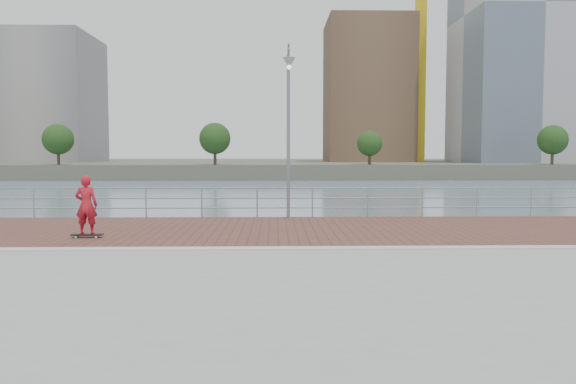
{
  "coord_description": "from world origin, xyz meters",
  "views": [
    {
      "loc": [
        -0.37,
        -13.74,
        2.4
      ],
      "look_at": [
        0.0,
        2.0,
        1.3
      ],
      "focal_mm": 35.0,
      "sensor_mm": 36.0,
      "label": 1
    }
  ],
  "objects": [
    {
      "name": "far_shore",
      "position": [
        0.0,
        122.5,
        -0.75
      ],
      "size": [
        320.0,
        95.0,
        2.5
      ],
      "primitive_type": "cube",
      "color": "#4C5142",
      "rests_on": "ground"
    },
    {
      "name": "street_lamp",
      "position": [
        0.12,
        6.07,
        4.21
      ],
      "size": [
        0.43,
        1.26,
        5.93
      ],
      "color": "slate",
      "rests_on": "brick_lane"
    },
    {
      "name": "guardrail",
      "position": [
        0.0,
        7.0,
        0.69
      ],
      "size": [
        39.06,
        0.06,
        1.13
      ],
      "color": "#8C9EA8",
      "rests_on": "brick_lane"
    },
    {
      "name": "brick_lane",
      "position": [
        0.0,
        3.6,
        0.01
      ],
      "size": [
        40.0,
        6.8,
        0.02
      ],
      "primitive_type": "cube",
      "color": "brown",
      "rests_on": "seawall"
    },
    {
      "name": "skateboard",
      "position": [
        -5.66,
        2.02,
        0.1
      ],
      "size": [
        0.87,
        0.25,
        0.1
      ],
      "rotation": [
        0.0,
        0.0,
        0.03
      ],
      "color": "black",
      "rests_on": "brick_lane"
    },
    {
      "name": "curb",
      "position": [
        0.0,
        0.0,
        0.03
      ],
      "size": [
        40.0,
        0.4,
        0.06
      ],
      "primitive_type": "cube",
      "color": "#B7B5AD",
      "rests_on": "seawall"
    },
    {
      "name": "skateboarder",
      "position": [
        -5.66,
        2.02,
        0.94
      ],
      "size": [
        0.62,
        0.42,
        1.67
      ],
      "primitive_type": "imported",
      "rotation": [
        0.0,
        0.0,
        3.18
      ],
      "color": "#B01726",
      "rests_on": "skateboard"
    },
    {
      "name": "seawall",
      "position": [
        0.0,
        -5.0,
        -1.0
      ],
      "size": [
        40.0,
        24.0,
        2.0
      ],
      "primitive_type": "cube",
      "color": "gray",
      "rests_on": "ground"
    },
    {
      "name": "tower_crane",
      "position": [
        27.36,
        104.0,
        33.5
      ],
      "size": [
        47.0,
        2.0,
        50.7
      ],
      "color": "gold",
      "rests_on": "far_shore"
    },
    {
      "name": "skyline",
      "position": [
        31.64,
        104.51,
        23.52
      ],
      "size": [
        233.0,
        41.0,
        62.21
      ],
      "color": "#ADA38E",
      "rests_on": "far_shore"
    },
    {
      "name": "shoreline_trees",
      "position": [
        6.09,
        77.0,
        4.35
      ],
      "size": [
        144.18,
        5.05,
        6.73
      ],
      "color": "#473323",
      "rests_on": "far_shore"
    },
    {
      "name": "water",
      "position": [
        0.0,
        0.0,
        -2.0
      ],
      "size": [
        400.0,
        400.0,
        0.0
      ],
      "primitive_type": "plane",
      "color": "slate",
      "rests_on": "ground"
    }
  ]
}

